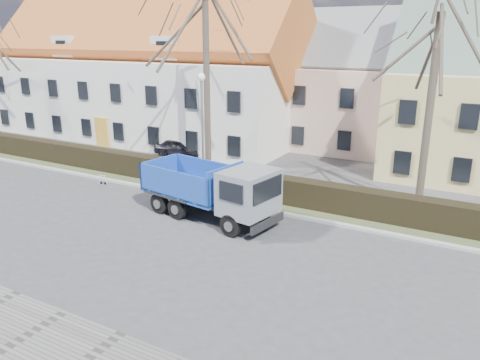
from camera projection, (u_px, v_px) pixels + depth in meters
The scene contains 12 objects.
ground at pixel (141, 230), 20.14m from camera, with size 120.00×120.00×0.00m, color #3B3B3D.
curb_far at pixel (200, 198), 23.96m from camera, with size 80.00×0.30×0.12m, color #9E9B97.
grass_strip at pixel (217, 189), 25.30m from camera, with size 80.00×3.00×0.10m, color #3D4929.
hedge at pixel (215, 180), 24.95m from camera, with size 60.00×0.90×1.30m, color black.
building_white at pixel (144, 77), 38.12m from camera, with size 26.80×10.80×9.50m, color silver, non-canonical shape.
building_pink at pixel (363, 93), 33.80m from camera, with size 10.80×8.80×8.00m, color beige, non-canonical shape.
tree_1 at pixel (206, 67), 26.29m from camera, with size 9.20×9.20×12.65m, color #44392F, non-canonical shape.
tree_2 at pixel (431, 94), 20.97m from camera, with size 8.00×8.00×11.00m, color #44392F, non-canonical shape.
dump_truck at pixel (205, 188), 21.25m from camera, with size 6.87×2.55×2.75m, color #163C98, non-canonical shape.
streetlight at pixel (202, 129), 25.70m from camera, with size 0.48×0.48×6.19m, color gray, non-canonical shape.
cart_frame at pixel (100, 179), 26.28m from camera, with size 0.66×0.37×0.60m, color silver, non-canonical shape.
parked_car_a at pixel (180, 147), 32.28m from camera, with size 1.47×3.64×1.24m, color black.
Camera 1 is at (12.76, -14.19, 8.01)m, focal length 35.00 mm.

